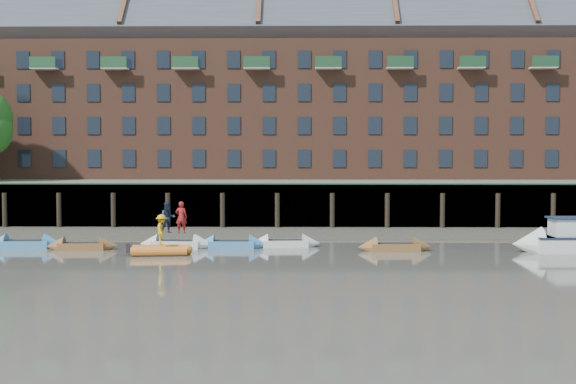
{
  "coord_description": "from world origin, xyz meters",
  "views": [
    {
      "loc": [
        3.72,
        -36.38,
        5.78
      ],
      "look_at": [
        2.93,
        12.0,
        3.2
      ],
      "focal_mm": 50.0,
      "sensor_mm": 36.0,
      "label": 1
    }
  ],
  "objects_px": {
    "rib_tender": "(162,250)",
    "person_rib_crew": "(161,230)",
    "rowboat_3": "(176,244)",
    "rowboat_4": "(232,244)",
    "rowboat_5": "(285,243)",
    "rowboat_6": "(395,247)",
    "rowboat_2": "(82,246)",
    "rowboat_1": "(25,244)",
    "person_rower_b": "(168,218)",
    "person_rower_a": "(181,217)",
    "motor_launch": "(559,241)"
  },
  "relations": [
    {
      "from": "rowboat_3",
      "to": "rowboat_4",
      "type": "relative_size",
      "value": 1.07
    },
    {
      "from": "rowboat_2",
      "to": "rowboat_6",
      "type": "height_order",
      "value": "rowboat_6"
    },
    {
      "from": "rowboat_1",
      "to": "rowboat_4",
      "type": "bearing_deg",
      "value": -0.43
    },
    {
      "from": "rowboat_6",
      "to": "rowboat_2",
      "type": "bearing_deg",
      "value": 175.55
    },
    {
      "from": "rowboat_3",
      "to": "person_rib_crew",
      "type": "distance_m",
      "value": 3.32
    },
    {
      "from": "rowboat_5",
      "to": "rib_tender",
      "type": "relative_size",
      "value": 1.25
    },
    {
      "from": "rowboat_3",
      "to": "person_rower_a",
      "type": "height_order",
      "value": "person_rower_a"
    },
    {
      "from": "person_rower_a",
      "to": "motor_launch",
      "type": "bearing_deg",
      "value": 178.35
    },
    {
      "from": "person_rower_a",
      "to": "person_rib_crew",
      "type": "bearing_deg",
      "value": 81.36
    },
    {
      "from": "rowboat_6",
      "to": "person_rib_crew",
      "type": "relative_size",
      "value": 2.56
    },
    {
      "from": "rowboat_6",
      "to": "rib_tender",
      "type": "bearing_deg",
      "value": -175.27
    },
    {
      "from": "person_rower_b",
      "to": "person_rib_crew",
      "type": "xyz_separation_m",
      "value": [
        0.2,
        -3.24,
        -0.39
      ]
    },
    {
      "from": "rib_tender",
      "to": "person_rib_crew",
      "type": "bearing_deg",
      "value": 164.74
    },
    {
      "from": "rowboat_6",
      "to": "person_rower_b",
      "type": "relative_size",
      "value": 2.37
    },
    {
      "from": "rowboat_2",
      "to": "rowboat_6",
      "type": "relative_size",
      "value": 0.95
    },
    {
      "from": "rowboat_2",
      "to": "rowboat_3",
      "type": "height_order",
      "value": "rowboat_3"
    },
    {
      "from": "rowboat_5",
      "to": "person_rib_crew",
      "type": "xyz_separation_m",
      "value": [
        -6.71,
        -3.65,
        1.17
      ]
    },
    {
      "from": "rowboat_2",
      "to": "person_rower_b",
      "type": "xyz_separation_m",
      "value": [
        4.78,
        1.08,
        1.56
      ]
    },
    {
      "from": "rowboat_2",
      "to": "rowboat_3",
      "type": "bearing_deg",
      "value": 5.88
    },
    {
      "from": "motor_launch",
      "to": "person_rower_a",
      "type": "xyz_separation_m",
      "value": [
        -21.59,
        1.54,
        1.15
      ]
    },
    {
      "from": "rowboat_6",
      "to": "person_rower_b",
      "type": "height_order",
      "value": "person_rower_b"
    },
    {
      "from": "rowboat_5",
      "to": "person_rib_crew",
      "type": "distance_m",
      "value": 7.73
    },
    {
      "from": "rowboat_2",
      "to": "person_rower_a",
      "type": "relative_size",
      "value": 2.2
    },
    {
      "from": "rowboat_3",
      "to": "person_rower_b",
      "type": "xyz_separation_m",
      "value": [
        -0.52,
        0.14,
        1.55
      ]
    },
    {
      "from": "rowboat_2",
      "to": "motor_launch",
      "type": "height_order",
      "value": "motor_launch"
    },
    {
      "from": "rowboat_4",
      "to": "rowboat_5",
      "type": "distance_m",
      "value": 3.16
    },
    {
      "from": "rowboat_2",
      "to": "rowboat_6",
      "type": "bearing_deg",
      "value": -4.98
    },
    {
      "from": "rowboat_1",
      "to": "rowboat_5",
      "type": "relative_size",
      "value": 1.06
    },
    {
      "from": "rowboat_1",
      "to": "person_rower_b",
      "type": "bearing_deg",
      "value": 0.74
    },
    {
      "from": "rowboat_4",
      "to": "person_rower_b",
      "type": "bearing_deg",
      "value": 179.86
    },
    {
      "from": "rowboat_2",
      "to": "rowboat_3",
      "type": "xyz_separation_m",
      "value": [
        5.31,
        0.94,
        0.02
      ]
    },
    {
      "from": "rowboat_4",
      "to": "rowboat_5",
      "type": "xyz_separation_m",
      "value": [
        3.12,
        0.49,
        -0.0
      ]
    },
    {
      "from": "rowboat_2",
      "to": "rowboat_5",
      "type": "bearing_deg",
      "value": 3.1
    },
    {
      "from": "rowboat_3",
      "to": "rowboat_5",
      "type": "relative_size",
      "value": 1.05
    },
    {
      "from": "rowboat_2",
      "to": "person_rower_a",
      "type": "distance_m",
      "value": 5.91
    },
    {
      "from": "rowboat_2",
      "to": "person_rower_b",
      "type": "height_order",
      "value": "person_rower_b"
    },
    {
      "from": "rowboat_1",
      "to": "rib_tender",
      "type": "height_order",
      "value": "rowboat_1"
    },
    {
      "from": "rowboat_1",
      "to": "rowboat_6",
      "type": "relative_size",
      "value": 1.03
    },
    {
      "from": "rowboat_6",
      "to": "person_rower_b",
      "type": "bearing_deg",
      "value": 170.59
    },
    {
      "from": "rowboat_3",
      "to": "person_rower_b",
      "type": "distance_m",
      "value": 1.64
    },
    {
      "from": "person_rower_a",
      "to": "rowboat_5",
      "type": "bearing_deg",
      "value": -172.95
    },
    {
      "from": "rowboat_3",
      "to": "person_rower_b",
      "type": "relative_size",
      "value": 2.44
    },
    {
      "from": "rib_tender",
      "to": "person_rower_a",
      "type": "height_order",
      "value": "person_rower_a"
    },
    {
      "from": "person_rower_a",
      "to": "person_rower_b",
      "type": "bearing_deg",
      "value": -2.9
    },
    {
      "from": "rowboat_6",
      "to": "person_rower_b",
      "type": "xyz_separation_m",
      "value": [
        -13.2,
        1.32,
        1.55
      ]
    },
    {
      "from": "person_rower_a",
      "to": "rowboat_3",
      "type": "bearing_deg",
      "value": 14.45
    },
    {
      "from": "rowboat_5",
      "to": "person_rower_a",
      "type": "relative_size",
      "value": 2.26
    },
    {
      "from": "rowboat_3",
      "to": "motor_launch",
      "type": "distance_m",
      "value": 21.94
    },
    {
      "from": "rowboat_2",
      "to": "person_rower_a",
      "type": "xyz_separation_m",
      "value": [
        5.6,
        1.01,
        1.59
      ]
    },
    {
      "from": "rowboat_5",
      "to": "person_rower_a",
      "type": "height_order",
      "value": "person_rower_a"
    }
  ]
}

